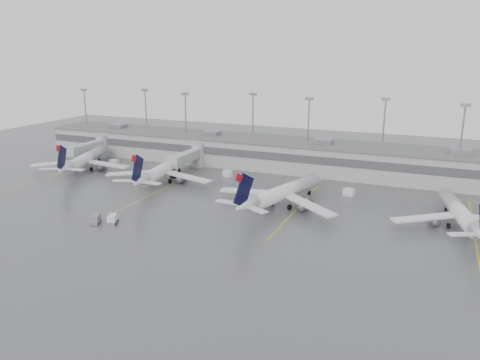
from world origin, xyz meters
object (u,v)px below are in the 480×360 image
at_px(jet_mid_left, 162,170).
at_px(jet_far_right, 461,213).
at_px(jet_mid_right, 282,192).
at_px(jet_far_left, 84,160).
at_px(baggage_tug, 112,220).

xyz_separation_m(jet_mid_left, jet_far_right, (70.78, -5.72, -0.27)).
height_order(jet_mid_left, jet_mid_right, jet_mid_right).
relative_size(jet_far_left, baggage_tug, 9.50).
distance_m(jet_far_left, jet_mid_right, 63.07).
distance_m(jet_mid_left, jet_mid_right, 35.74).
distance_m(jet_far_left, jet_far_right, 98.46).
height_order(jet_far_left, baggage_tug, jet_far_left).
relative_size(jet_far_left, jet_far_right, 1.05).
relative_size(jet_mid_right, jet_far_right, 1.10).
relative_size(jet_far_left, jet_mid_right, 0.96).
bearing_deg(jet_mid_left, jet_far_left, 168.55).
bearing_deg(jet_mid_right, jet_far_right, 18.40).
height_order(jet_mid_right, jet_far_right, jet_mid_right).
bearing_deg(jet_far_left, jet_mid_right, -26.05).
relative_size(jet_mid_left, baggage_tug, 9.95).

